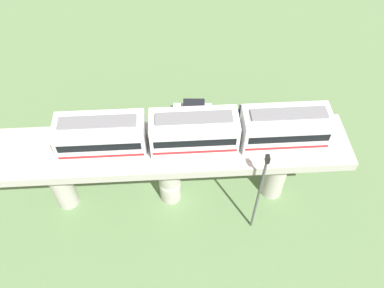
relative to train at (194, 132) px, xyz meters
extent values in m
plane|color=#5B7A4C|center=(0.00, -2.12, -8.93)|extent=(120.00, 120.00, 0.00)
cylinder|color=#B7B2AA|center=(0.00, -11.50, -5.63)|extent=(1.90, 1.90, 6.60)
cylinder|color=#B7B2AA|center=(0.00, -2.12, -5.63)|extent=(1.90, 1.90, 6.60)
cylinder|color=#B7B2AA|center=(0.00, 7.26, -5.63)|extent=(1.90, 1.90, 6.60)
cube|color=#B7B2AA|center=(0.00, -2.12, -1.93)|extent=(5.20, 28.85, 0.80)
cube|color=silver|center=(0.00, -6.95, -0.03)|extent=(2.60, 6.60, 3.00)
cube|color=black|center=(0.00, -6.95, 0.22)|extent=(2.64, 6.07, 0.70)
cube|color=red|center=(0.00, -6.95, -0.78)|extent=(2.64, 6.34, 0.24)
cube|color=slate|center=(0.00, -6.95, 1.59)|extent=(1.10, 5.61, 0.24)
cube|color=silver|center=(0.00, 0.00, -0.03)|extent=(2.60, 6.60, 3.00)
cube|color=black|center=(0.00, 0.00, 0.22)|extent=(2.64, 6.07, 0.70)
cube|color=red|center=(0.00, 0.00, -0.78)|extent=(2.64, 6.34, 0.24)
cube|color=slate|center=(0.00, 0.00, 1.59)|extent=(1.10, 5.61, 0.24)
cube|color=silver|center=(0.00, 6.95, -0.03)|extent=(2.60, 6.60, 3.00)
cube|color=black|center=(0.00, 6.95, 0.22)|extent=(2.64, 6.07, 0.70)
cube|color=red|center=(0.00, 6.95, -0.78)|extent=(2.64, 6.34, 0.24)
cube|color=slate|center=(0.00, 6.95, 1.59)|extent=(1.10, 5.61, 0.24)
cube|color=white|center=(-10.15, 0.50, -8.43)|extent=(2.07, 4.31, 1.00)
cube|color=black|center=(-10.15, 0.65, -7.55)|extent=(1.79, 2.40, 0.76)
cube|color=#284CB7|center=(-8.93, 6.47, -8.43)|extent=(1.97, 4.27, 1.00)
cube|color=black|center=(-8.93, 6.62, -7.55)|extent=(1.73, 2.37, 0.76)
cube|color=red|center=(-8.03, -8.48, -8.43)|extent=(1.91, 4.25, 1.00)
cube|color=black|center=(-8.03, -8.33, -7.55)|extent=(1.70, 2.34, 0.76)
cylinder|color=#4C4C51|center=(3.40, 4.86, -4.23)|extent=(0.20, 0.20, 9.40)
cube|color=black|center=(3.40, 4.86, 0.77)|extent=(0.44, 0.28, 0.60)
camera|label=1|loc=(19.12, -1.26, 22.13)|focal=36.35mm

